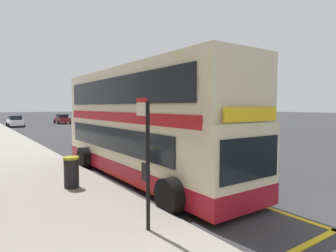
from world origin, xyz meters
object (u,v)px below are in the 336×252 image
(parked_car_white_behind, at_px, (15,121))
(parked_car_maroon_distant, at_px, (62,119))
(double_decker_bus, at_px, (142,127))
(litter_bin, at_px, (71,172))
(bus_stop_sign, at_px, (146,154))

(parked_car_white_behind, bearing_deg, parked_car_maroon_distant, -153.91)
(double_decker_bus, relative_size, litter_bin, 10.41)
(bus_stop_sign, distance_m, parked_car_white_behind, 40.43)
(double_decker_bus, xyz_separation_m, litter_bin, (-2.95, -0.31, -1.39))
(double_decker_bus, bearing_deg, parked_car_white_behind, 90.61)
(bus_stop_sign, xyz_separation_m, litter_bin, (-0.41, 4.34, -1.18))
(parked_car_white_behind, bearing_deg, litter_bin, 84.81)
(bus_stop_sign, bearing_deg, litter_bin, 95.43)
(litter_bin, bearing_deg, double_decker_bus, 6.08)
(parked_car_maroon_distant, xyz_separation_m, litter_bin, (-10.07, -39.88, -0.13))
(double_decker_bus, relative_size, bus_stop_sign, 3.72)
(bus_stop_sign, relative_size, litter_bin, 2.80)
(bus_stop_sign, bearing_deg, parked_car_white_behind, 86.95)
(double_decker_bus, bearing_deg, parked_car_maroon_distant, 79.79)
(double_decker_bus, height_order, parked_car_maroon_distant, double_decker_bus)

